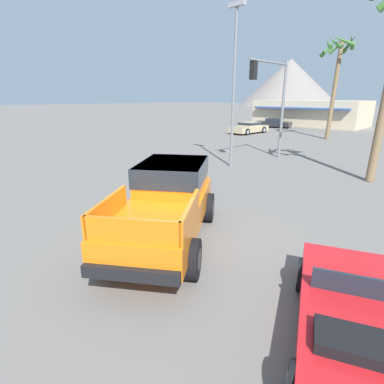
# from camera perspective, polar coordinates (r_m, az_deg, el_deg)

# --- Properties ---
(ground_plane) EXTENTS (320.00, 320.00, 0.00)m
(ground_plane) POSITION_cam_1_polar(r_m,az_deg,el_deg) (8.39, -3.47, -8.18)
(ground_plane) COLOR slate
(orange_pickup_truck) EXTENTS (4.52, 5.36, 1.93)m
(orange_pickup_truck) POSITION_cam_1_polar(r_m,az_deg,el_deg) (7.99, -4.57, -1.01)
(orange_pickup_truck) COLOR orange
(orange_pickup_truck) RESTS_ON ground_plane
(red_convertible_car) EXTENTS (3.30, 4.55, 1.00)m
(red_convertible_car) POSITION_cam_1_polar(r_m,az_deg,el_deg) (5.42, 30.10, -21.71)
(red_convertible_car) COLOR red
(red_convertible_car) RESTS_ON ground_plane
(parked_car_tan) EXTENTS (2.16, 4.66, 1.16)m
(parked_car_tan) POSITION_cam_1_polar(r_m,az_deg,el_deg) (32.64, 10.81, 11.97)
(parked_car_tan) COLOR tan
(parked_car_tan) RESTS_ON ground_plane
(parked_car_dark) EXTENTS (4.54, 2.68, 1.12)m
(parked_car_dark) POSITION_cam_1_polar(r_m,az_deg,el_deg) (39.86, 15.26, 12.61)
(parked_car_dark) COLOR #232328
(parked_car_dark) RESTS_ON ground_plane
(traffic_light_main) EXTENTS (0.38, 3.94, 5.69)m
(traffic_light_main) POSITION_cam_1_polar(r_m,az_deg,el_deg) (18.27, 14.83, 18.15)
(traffic_light_main) COLOR slate
(traffic_light_main) RESTS_ON ground_plane
(street_lamp_post) EXTENTS (0.90, 0.24, 7.96)m
(street_lamp_post) POSITION_cam_1_polar(r_m,az_deg,el_deg) (16.39, 8.06, 21.36)
(street_lamp_post) COLOR slate
(street_lamp_post) RESTS_ON ground_plane
(palm_tree_short) EXTENTS (2.91, 2.77, 8.59)m
(palm_tree_short) POSITION_cam_1_polar(r_m,az_deg,el_deg) (30.32, 25.91, 21.17)
(palm_tree_short) COLOR brown
(palm_tree_short) RESTS_ON ground_plane
(storefront_building) EXTENTS (13.60, 7.57, 3.23)m
(storefront_building) POSITION_cam_1_polar(r_m,az_deg,el_deg) (44.36, 21.56, 13.83)
(storefront_building) COLOR beige
(storefront_building) RESTS_ON ground_plane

